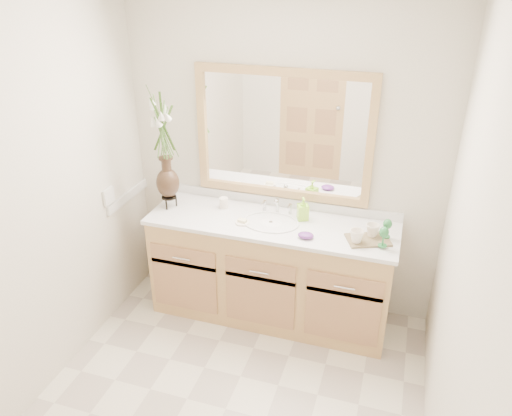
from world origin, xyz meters
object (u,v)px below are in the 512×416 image
(soap_bottle, at_px, (303,210))
(flower_vase, at_px, (164,136))
(tumbler, at_px, (224,203))
(tray, at_px, (368,240))

(soap_bottle, bearing_deg, flower_vase, 161.32)
(flower_vase, distance_m, soap_bottle, 1.15)
(flower_vase, xyz_separation_m, tumbler, (0.41, 0.11, -0.53))
(tumbler, height_order, soap_bottle, soap_bottle)
(flower_vase, bearing_deg, soap_bottle, 6.02)
(flower_vase, height_order, tumbler, flower_vase)
(flower_vase, height_order, tray, flower_vase)
(flower_vase, distance_m, tray, 1.63)
(tumbler, bearing_deg, flower_vase, -164.81)
(flower_vase, bearing_deg, tray, -2.39)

